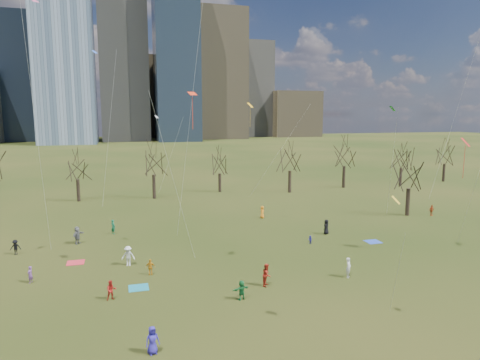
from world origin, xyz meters
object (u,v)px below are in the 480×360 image
object	(u,v)px
person_0	(152,340)
person_1	(348,268)
blanket_navy	(373,242)
blanket_crimson	(76,263)
blanket_teal	(139,288)
person_4	(151,267)
person_2	(267,275)

from	to	relation	value
person_0	person_1	size ratio (longest dim) A/B	0.96
blanket_navy	blanket_crimson	world-z (taller)	same
blanket_navy	person_1	world-z (taller)	person_1
blanket_navy	person_0	size ratio (longest dim) A/B	0.94
blanket_navy	blanket_teal	bearing A→B (deg)	-167.00
person_0	blanket_navy	bearing A→B (deg)	17.97
person_1	person_4	bearing A→B (deg)	110.38
blanket_teal	person_2	size ratio (longest dim) A/B	0.86
blanket_crimson	person_4	size ratio (longest dim) A/B	1.11
blanket_navy	person_4	world-z (taller)	person_4
blanket_teal	person_0	distance (m)	10.19
person_0	person_2	world-z (taller)	person_2
blanket_navy	person_4	size ratio (longest dim) A/B	1.11
person_2	person_4	world-z (taller)	person_2
person_0	person_2	distance (m)	12.54
blanket_crimson	person_1	size ratio (longest dim) A/B	0.91
blanket_teal	person_2	distance (m)	10.53
person_2	blanket_navy	bearing A→B (deg)	-30.38
person_0	person_2	size ratio (longest dim) A/B	0.91
blanket_crimson	person_0	world-z (taller)	person_0
blanket_teal	blanket_navy	world-z (taller)	same
blanket_teal	person_4	bearing A→B (deg)	65.88
blanket_teal	person_2	world-z (taller)	person_2
person_0	person_4	size ratio (longest dim) A/B	1.18
person_1	blanket_navy	bearing A→B (deg)	-5.14
person_2	blanket_teal	bearing A→B (deg)	107.99
blanket_crimson	person_4	xyz separation A→B (m)	(6.66, -5.14, 0.70)
person_0	blanket_teal	bearing A→B (deg)	77.52
blanket_teal	person_0	world-z (taller)	person_0
person_4	person_1	bearing A→B (deg)	178.01
blanket_navy	blanket_crimson	xyz separation A→B (m)	(-31.13, 1.83, 0.00)
blanket_teal	blanket_crimson	xyz separation A→B (m)	(-5.49, 7.75, 0.00)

